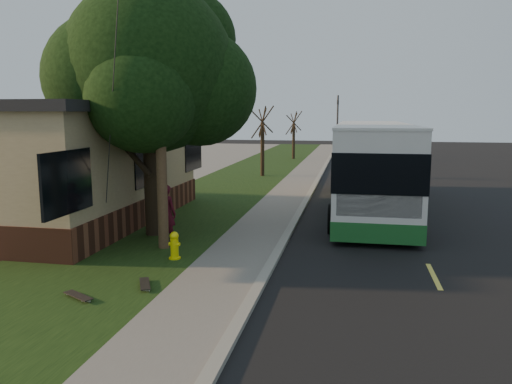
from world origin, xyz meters
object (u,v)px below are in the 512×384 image
at_px(skateboard_main, 145,284).
at_px(fire_hydrant, 174,245).
at_px(transit_bus, 372,164).
at_px(skateboard_spare, 78,296).
at_px(traffic_signal, 337,121).
at_px(dumpster, 150,184).
at_px(bare_tree_far, 294,136).
at_px(distant_car, 368,151).
at_px(leafy_tree, 152,72).
at_px(utility_pole, 159,87).
at_px(skateboarder, 167,213).
at_px(bare_tree_near, 262,142).

bearing_deg(skateboard_main, fire_hydrant, 92.62).
xyz_separation_m(transit_bus, skateboard_spare, (-6.32, -11.73, -1.74)).
xyz_separation_m(traffic_signal, dumpster, (-7.83, -24.46, -2.53)).
height_order(bare_tree_far, distant_car, bare_tree_far).
distance_m(traffic_signal, skateboard_main, 36.44).
xyz_separation_m(skateboard_main, skateboard_spare, (-1.07, -0.96, -0.00)).
distance_m(fire_hydrant, transit_bus, 10.22).
bearing_deg(transit_bus, leafy_tree, -139.38).
xyz_separation_m(utility_pole, leafy_tree, (-0.87, 1.66, 0.54)).
distance_m(skateboarder, skateboard_main, 4.02).
bearing_deg(traffic_signal, leafy_tree, -98.47).
bearing_deg(skateboarder, fire_hydrant, 135.72).
bearing_deg(transit_bus, bare_tree_near, 123.57).
bearing_deg(utility_pole, traffic_signal, 83.42).
height_order(utility_pole, bare_tree_near, utility_pole).
bearing_deg(leafy_tree, skateboard_main, -70.94).
relative_size(skateboarder, distant_car, 0.41).
bearing_deg(traffic_signal, fire_hydrant, -95.21).
relative_size(leafy_tree, skateboard_main, 9.16).
relative_size(utility_pole, skateboard_spare, 10.90).
xyz_separation_m(bare_tree_near, distant_car, (6.75, 13.06, -1.42)).
relative_size(fire_hydrant, skateboarder, 0.42).
relative_size(transit_bus, skateboard_spare, 15.55).
height_order(skateboarder, skateboard_main, skateboarder).
distance_m(utility_pole, transit_bus, 10.10).
xyz_separation_m(fire_hydrant, leafy_tree, (-1.57, 2.65, 4.73)).
distance_m(transit_bus, dumpster, 10.20).
distance_m(skateboarder, skateboard_spare, 4.85).
relative_size(bare_tree_near, bare_tree_far, 1.07).
xyz_separation_m(fire_hydrant, transit_bus, (5.35, 8.58, 1.43)).
distance_m(bare_tree_near, skateboard_spare, 21.24).
bearing_deg(skateboard_main, bare_tree_far, 90.89).
xyz_separation_m(bare_tree_far, traffic_signal, (3.50, 4.00, 1.16)).
bearing_deg(utility_pole, bare_tree_near, 90.66).
height_order(fire_hydrant, utility_pole, utility_pole).
bearing_deg(skateboarder, skateboard_main, 122.48).
bearing_deg(skateboarder, leafy_tree, -35.04).
height_order(utility_pole, leafy_tree, utility_pole).
distance_m(bare_tree_far, skateboard_spare, 33.21).
relative_size(fire_hydrant, dumpster, 0.45).
bearing_deg(bare_tree_near, distant_car, 62.67).
height_order(skateboard_spare, dumpster, dumpster).
bearing_deg(skateboard_main, distant_car, 80.19).
height_order(leafy_tree, skateboard_main, leafy_tree).
distance_m(bare_tree_near, bare_tree_far, 12.01).
relative_size(leafy_tree, bare_tree_near, 1.81).
bearing_deg(bare_tree_near, fire_hydrant, -87.14).
bearing_deg(dumpster, bare_tree_far, 78.06).
relative_size(bare_tree_far, dumpster, 2.45).
distance_m(leafy_tree, skateboard_main, 7.18).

